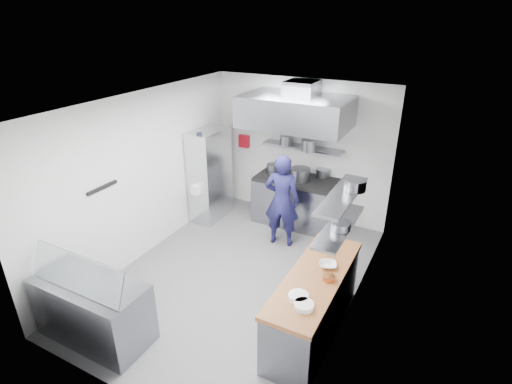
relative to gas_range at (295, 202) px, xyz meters
The scene contains 36 objects.
floor 2.15m from the gas_range, 92.73° to the right, with size 5.00×5.00×0.00m, color #545456.
ceiling 3.15m from the gas_range, 92.73° to the right, with size 5.00×5.00×0.00m, color silver.
wall_back 1.04m from the gas_range, 104.04° to the left, with size 3.60×0.02×2.80m, color white.
wall_front 4.70m from the gas_range, 91.25° to the right, with size 3.60×0.02×2.80m, color white.
wall_left 2.99m from the gas_range, 132.14° to the right, with size 5.00×0.02×2.80m, color white.
wall_right 2.86m from the gas_range, 51.01° to the right, with size 5.00×0.02×2.80m, color white.
gas_range is the anchor object (origin of this frame).
cooktop 0.48m from the gas_range, ahead, with size 1.57×0.78×0.06m, color black.
stock_pot_left 0.79m from the gas_range, behind, with size 0.26×0.26×0.20m, color slate.
stock_pot_mid 0.64m from the gas_range, 29.84° to the right, with size 0.38×0.38×0.24m, color slate.
stock_pot_right 0.79m from the gas_range, 36.73° to the left, with size 0.27×0.27×0.16m, color slate.
over_range_shelf 1.10m from the gas_range, 90.00° to the left, with size 1.60×0.30×0.04m, color gray.
shelf_pot_a 1.24m from the gas_range, 150.62° to the left, with size 0.23×0.23×0.18m, color slate.
shelf_pot_b 1.22m from the gas_range, ahead, with size 0.27×0.27×0.22m, color slate.
extractor_hood 1.86m from the gas_range, 90.00° to the right, with size 1.90×1.15×0.55m, color gray.
hood_duct 2.23m from the gas_range, 90.00° to the left, with size 0.55×0.55×0.24m, color slate.
red_firebox 1.70m from the gas_range, 165.86° to the left, with size 0.22×0.10×0.26m, color #A70D1B.
chef 0.96m from the gas_range, 84.60° to the right, with size 0.63×0.41×1.72m, color #181746.
wire_rack 1.79m from the gas_range, 160.70° to the right, with size 0.50×0.90×1.85m, color silver.
rack_bin_a 1.96m from the gas_range, 147.62° to the right, with size 0.16×0.20×0.18m, color white.
rack_bin_b 1.97m from the gas_range, 156.74° to the right, with size 0.13×0.17×0.15m, color yellow.
rack_jar 2.27m from the gas_range, 149.87° to the right, with size 0.10×0.10×0.18m, color black.
knife_strip 3.70m from the gas_range, 122.01° to the right, with size 0.04×0.55×0.05m, color black.
prep_counter_base 3.03m from the gas_range, 62.93° to the right, with size 0.62×2.00×0.84m, color gray.
prep_counter_top 3.06m from the gas_range, 62.93° to the right, with size 0.65×2.04×0.06m, color #9C5D30.
plate_stack_a 3.53m from the gas_range, 67.16° to the right, with size 0.23×0.23×0.06m, color white.
plate_stack_b 3.67m from the gas_range, 66.26° to the right, with size 0.23×0.23×0.06m, color white.
copper_pan 3.17m from the gas_range, 60.22° to the right, with size 0.16×0.16×0.06m, color #BF6836.
squeeze_bottle 2.60m from the gas_range, 58.08° to the right, with size 0.06×0.06×0.18m, color yellow.
mixing_bowl 2.89m from the gas_range, 59.34° to the right, with size 0.22×0.22×0.05m, color white.
wall_shelf_lower 3.04m from the gas_range, 57.31° to the right, with size 0.30×1.30×0.04m, color gray.
wall_shelf_upper 3.21m from the gas_range, 57.31° to the right, with size 0.30×1.30×0.04m, color gray.
shelf_pot_c 3.18m from the gas_range, 57.74° to the right, with size 0.23×0.23×0.10m, color slate.
shelf_pot_d 3.18m from the gas_range, 53.65° to the right, with size 0.26×0.26×0.14m, color slate.
display_case 4.25m from the gas_range, 105.02° to the right, with size 1.50×0.70×0.85m, color gray.
display_glass 4.40m from the gas_range, 104.61° to the right, with size 1.47×0.02×0.45m, color silver.
Camera 1 is at (2.73, -4.60, 3.93)m, focal length 28.00 mm.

